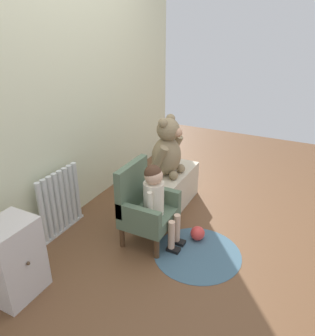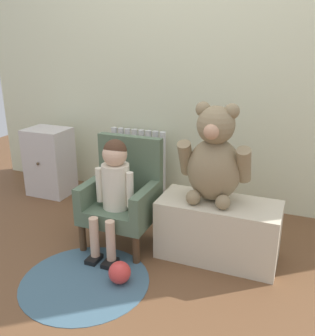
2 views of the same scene
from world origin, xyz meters
name	(u,v)px [view 1 (image 1 of 2)]	position (x,y,z in m)	size (l,w,h in m)	color
ground_plane	(199,238)	(0.00, 0.00, 0.00)	(6.00, 6.00, 0.00)	brown
back_wall	(70,87)	(0.00, 1.28, 1.20)	(3.80, 0.05, 2.40)	beige
radiator	(60,202)	(-0.43, 1.15, 0.29)	(0.50, 0.05, 0.58)	silver
small_dresser	(13,260)	(-1.15, 0.92, 0.29)	(0.35, 0.30, 0.57)	beige
child_armchair	(144,206)	(-0.20, 0.43, 0.33)	(0.44, 0.39, 0.69)	#52674F
child_figure	(156,194)	(-0.20, 0.32, 0.46)	(0.25, 0.35, 0.72)	beige
low_bench	(171,188)	(0.41, 0.47, 0.18)	(0.72, 0.33, 0.37)	beige
large_teddy_bear	(167,150)	(0.36, 0.49, 0.62)	(0.42, 0.30, 0.58)	#897655
floor_rug	(197,253)	(-0.20, -0.06, 0.00)	(0.72, 0.72, 0.01)	#3E5D6F
toy_ball	(198,233)	(-0.02, 0.01, 0.06)	(0.12, 0.12, 0.12)	#D13A36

